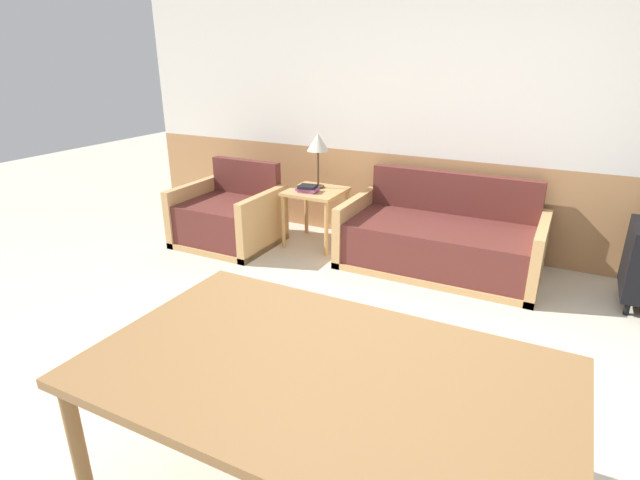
{
  "coord_description": "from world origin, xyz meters",
  "views": [
    {
      "loc": [
        0.96,
        -2.09,
        1.86
      ],
      "look_at": [
        -0.62,
        0.99,
        0.54
      ],
      "focal_mm": 28.0,
      "sensor_mm": 36.0,
      "label": 1
    }
  ],
  "objects": [
    {
      "name": "dining_table",
      "position": [
        0.27,
        -0.7,
        0.69
      ],
      "size": [
        1.78,
        1.06,
        0.76
      ],
      "color": "olive",
      "rests_on": "ground_plane"
    },
    {
      "name": "table_lamp",
      "position": [
        -1.28,
        2.23,
        1.0
      ],
      "size": [
        0.21,
        0.21,
        0.54
      ],
      "color": "#4C3823",
      "rests_on": "side_table"
    },
    {
      "name": "wall_back",
      "position": [
        0.0,
        2.63,
        1.35
      ],
      "size": [
        7.2,
        0.06,
        2.7
      ],
      "color": "#AD7A4C",
      "rests_on": "ground_plane"
    },
    {
      "name": "book_stack",
      "position": [
        -1.29,
        2.04,
        0.6
      ],
      "size": [
        0.21,
        0.17,
        0.07
      ],
      "color": "#994C84",
      "rests_on": "side_table"
    },
    {
      "name": "ground_plane",
      "position": [
        0.0,
        0.0,
        0.0
      ],
      "size": [
        16.0,
        16.0,
        0.0
      ],
      "primitive_type": "plane",
      "color": "beige"
    },
    {
      "name": "couch",
      "position": [
        0.02,
        2.1,
        0.25
      ],
      "size": [
        1.72,
        0.87,
        0.81
      ],
      "color": "tan",
      "rests_on": "ground_plane"
    },
    {
      "name": "armchair",
      "position": [
        -2.05,
        1.75,
        0.26
      ],
      "size": [
        0.94,
        0.81,
        0.8
      ],
      "rotation": [
        0.0,
        0.0,
        0.13
      ],
      "color": "tan",
      "rests_on": "ground_plane"
    },
    {
      "name": "side_table",
      "position": [
        -1.26,
        2.14,
        0.47
      ],
      "size": [
        0.54,
        0.54,
        0.57
      ],
      "color": "tan",
      "rests_on": "ground_plane"
    }
  ]
}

